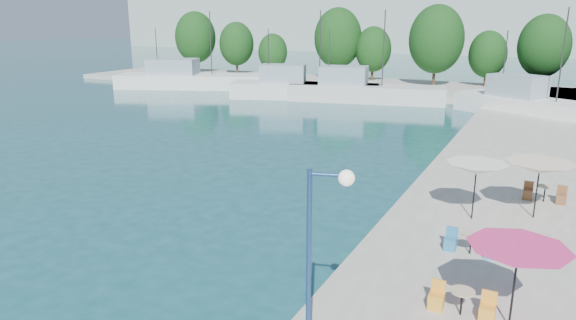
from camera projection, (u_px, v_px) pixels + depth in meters
The scene contains 21 objects.
quay_far at pixel (380, 87), 66.66m from camera, with size 90.00×16.00×0.60m, color #9D978D.
hill_west at pixel (403, 22), 154.19m from camera, with size 180.00×40.00×16.00m, color #99A79E.
trawler_01 at pixel (193, 80), 67.94m from camera, with size 21.17×12.94×10.20m.
trawler_02 at pixel (301, 89), 59.17m from camera, with size 17.32×9.83×10.20m.
trawler_03 at pixel (362, 92), 56.74m from camera, with size 17.46×7.67×10.20m.
trawler_04 at pixel (534, 107), 46.85m from camera, with size 15.58×11.18×10.20m.
tree_01 at pixel (195, 37), 81.25m from camera, with size 6.41×6.41×9.49m.
tree_02 at pixel (237, 44), 79.57m from camera, with size 5.33×5.33×7.89m.
tree_03 at pixel (273, 52), 74.71m from camera, with size 4.24×4.24×6.27m.
tree_04 at pixel (338, 38), 71.79m from camera, with size 6.67×6.67×9.87m.
tree_05 at pixel (373, 49), 70.75m from camera, with size 4.95×4.95×7.33m.
tree_06 at pixel (436, 39), 64.09m from camera, with size 6.80×6.80×10.06m.
tree_07 at pixel (488, 54), 64.21m from camera, with size 4.67×4.67×6.91m.
tree_08 at pixel (544, 46), 61.39m from camera, with size 6.01×6.01×8.89m.
umbrella_pink at pixel (518, 255), 13.54m from camera, with size 2.70×2.70×2.38m.
umbrella_white at pixel (477, 169), 21.17m from camera, with size 2.49×2.49×2.46m.
umbrella_cream at pixel (540, 168), 21.30m from camera, with size 2.78×2.78×2.46m.
cafe_table_01 at pixel (461, 306), 14.59m from camera, with size 1.82×0.70×0.76m.
cafe_table_02 at pixel (470, 246), 18.42m from camera, with size 1.82×0.70×0.76m.
cafe_table_03 at pixel (544, 196), 23.71m from camera, with size 1.82×0.70×0.76m.
street_lamp at pixel (323, 235), 11.49m from camera, with size 1.01×0.46×5.03m.
Camera 1 is at (11.69, 2.06, 8.74)m, focal length 32.00 mm.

